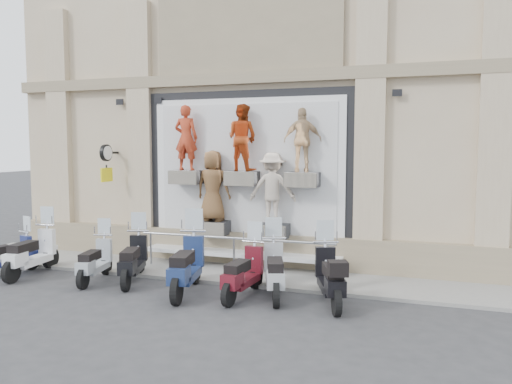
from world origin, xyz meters
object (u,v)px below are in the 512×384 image
scooter_d (133,249)px  scooter_g (275,259)px  scooter_e (186,253)px  scooter_h (330,265)px  clock_sign_bracket (107,158)px  scooter_f (243,262)px  guard_rail (234,256)px  scooter_b (31,243)px  scooter_a (6,247)px  scooter_c (95,252)px

scooter_d → scooter_g: size_ratio=0.98×
scooter_e → scooter_h: 3.02m
clock_sign_bracket → scooter_f: (4.75, -2.14, -2.05)m
guard_rail → clock_sign_bracket: clock_sign_bracket is taller
scooter_d → scooter_f: (2.78, -0.26, -0.02)m
scooter_b → scooter_a: bearing=-172.0°
clock_sign_bracket → scooter_g: clock_sign_bracket is taller
scooter_f → scooter_d: bearing=179.4°
scooter_g → scooter_a: bearing=164.4°
guard_rail → scooter_h: size_ratio=2.59×
scooter_e → scooter_g: scooter_e is taller
clock_sign_bracket → scooter_h: (6.53, -2.01, -2.01)m
scooter_f → scooter_g: scooter_g is taller
scooter_d → scooter_h: 4.56m
scooter_h → scooter_b: bearing=160.8°
scooter_f → scooter_c: bearing=-176.1°
scooter_a → scooter_c: size_ratio=0.98×
guard_rail → scooter_g: (1.45, -1.42, 0.33)m
guard_rail → scooter_h: (2.63, -1.54, 0.33)m
scooter_e → scooter_f: scooter_e is taller
scooter_a → scooter_c: (2.43, 0.17, 0.01)m
guard_rail → scooter_g: bearing=-44.5°
scooter_f → scooter_b: bearing=-175.6°
scooter_c → scooter_d: 0.91m
scooter_b → scooter_g: bearing=-3.5°
scooter_a → scooter_d: bearing=24.6°
scooter_e → scooter_b: bearing=166.1°
scooter_b → scooter_h: scooter_b is taller
guard_rail → scooter_f: scooter_f is taller
scooter_a → scooter_b: bearing=31.5°
clock_sign_bracket → scooter_a: bearing=-120.9°
guard_rail → clock_sign_bracket: 4.57m
scooter_b → scooter_e: size_ratio=0.93×
clock_sign_bracket → scooter_c: (1.08, -2.08, -2.10)m
scooter_e → scooter_g: (1.84, 0.37, -0.08)m
scooter_g → scooter_h: size_ratio=1.00×
guard_rail → scooter_d: (-1.93, -1.41, 0.31)m
scooter_g → scooter_h: 1.18m
guard_rail → scooter_c: scooter_c is taller
scooter_d → scooter_g: (3.38, -0.02, 0.02)m
scooter_c → clock_sign_bracket: bearing=105.4°
guard_rail → scooter_f: bearing=-63.1°
clock_sign_bracket → scooter_h: size_ratio=0.52×
scooter_a → scooter_e: 4.87m
scooter_d → scooter_g: scooter_g is taller
guard_rail → scooter_f: size_ratio=2.73×
scooter_f → scooter_g: (0.60, 0.24, 0.04)m
scooter_d → scooter_h: bearing=-20.5°
guard_rail → scooter_a: 5.55m
scooter_d → scooter_a: bearing=167.6°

